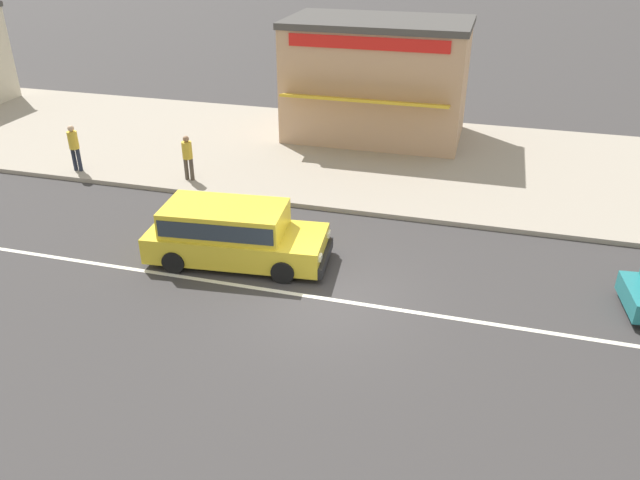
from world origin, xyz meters
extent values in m
plane|color=#383535|center=(0.00, 0.00, 0.00)|extent=(160.00, 160.00, 0.00)
cube|color=silver|center=(0.00, 0.00, 0.00)|extent=(50.40, 0.14, 0.01)
cube|color=#9E9384|center=(0.00, 9.80, 0.07)|extent=(68.00, 10.00, 0.15)
cube|color=yellow|center=(-2.75, 1.20, 0.52)|extent=(4.82, 2.30, 0.70)
cube|color=yellow|center=(-3.04, 1.18, 1.21)|extent=(3.29, 1.97, 0.70)
cube|color=#28333D|center=(-3.04, 1.18, 1.21)|extent=(3.17, 1.99, 0.45)
cube|color=black|center=(-0.38, 1.43, 0.31)|extent=(0.29, 1.82, 0.28)
cube|color=white|center=(-0.47, 2.08, 0.67)|extent=(0.10, 0.25, 0.14)
cube|color=white|center=(-0.35, 0.78, 0.67)|extent=(0.10, 0.25, 0.14)
cylinder|color=black|center=(-1.40, 2.22, 0.30)|extent=(0.62, 0.28, 0.60)
cylinder|color=black|center=(-1.23, 0.46, 0.30)|extent=(0.62, 0.28, 0.60)
cylinder|color=black|center=(-4.27, 1.94, 0.30)|extent=(0.62, 0.28, 0.60)
cylinder|color=black|center=(-4.10, 0.19, 0.30)|extent=(0.62, 0.28, 0.60)
cylinder|color=#4C4238|center=(-6.46, 5.72, 0.54)|extent=(0.14, 0.14, 0.77)
cylinder|color=#4C4238|center=(-6.26, 5.72, 0.54)|extent=(0.14, 0.14, 0.77)
cylinder|color=gold|center=(-6.36, 5.72, 1.21)|extent=(0.34, 0.34, 0.58)
sphere|color=#997051|center=(-6.36, 5.72, 1.60)|extent=(0.21, 0.21, 0.21)
cylinder|color=#232838|center=(-10.65, 5.43, 0.56)|extent=(0.14, 0.14, 0.82)
cylinder|color=#232838|center=(-10.45, 5.43, 0.56)|extent=(0.14, 0.14, 0.82)
cylinder|color=gold|center=(-10.55, 5.43, 1.27)|extent=(0.34, 0.34, 0.61)
sphere|color=#D6AD89|center=(-10.55, 5.43, 1.69)|extent=(0.22, 0.22, 0.22)
cube|color=tan|center=(-1.20, 12.19, 2.31)|extent=(6.87, 4.11, 4.32)
cube|color=#474442|center=(-1.20, 12.19, 4.59)|extent=(7.01, 4.20, 0.24)
cube|color=gold|center=(-1.20, 9.78, 2.20)|extent=(6.19, 0.90, 0.28)
cube|color=red|center=(-1.20, 10.11, 4.17)|extent=(5.84, 0.08, 0.44)
camera|label=1|loc=(3.28, -12.24, 8.32)|focal=35.00mm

